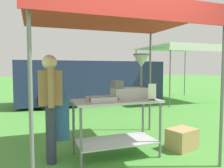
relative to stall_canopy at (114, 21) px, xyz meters
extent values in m
plane|color=#478E38|center=(-0.28, 4.62, -2.16)|extent=(70.00, 70.00, 0.00)
cylinder|color=slate|center=(-1.27, -0.97, -1.06)|extent=(0.04, 0.04, 2.20)
cylinder|color=slate|center=(1.27, -0.97, -1.06)|extent=(0.04, 0.04, 2.20)
cylinder|color=slate|center=(-1.27, 1.07, -1.06)|extent=(0.04, 0.04, 2.20)
cylinder|color=slate|center=(1.27, 1.07, -1.06)|extent=(0.04, 0.04, 2.20)
cube|color=red|center=(0.00, 0.05, 0.06)|extent=(2.73, 2.23, 0.05)
cube|color=red|center=(0.00, -1.06, -0.07)|extent=(2.73, 0.02, 0.24)
cube|color=#B7B7BC|center=(0.00, -0.10, -1.27)|extent=(1.36, 0.68, 0.04)
cube|color=#B7B7BC|center=(0.00, -0.10, -1.92)|extent=(1.25, 0.62, 0.02)
cylinder|color=slate|center=(-0.63, -0.39, -1.73)|extent=(0.04, 0.04, 0.88)
cylinder|color=slate|center=(0.63, -0.39, -1.73)|extent=(0.04, 0.04, 0.88)
cylinder|color=slate|center=(-0.63, 0.19, -1.73)|extent=(0.04, 0.04, 0.88)
cylinder|color=slate|center=(0.63, 0.19, -1.73)|extent=(0.04, 0.04, 0.88)
cube|color=#B7B7BC|center=(-0.26, -0.16, -1.25)|extent=(0.44, 0.30, 0.01)
cube|color=#B7B7BC|center=(-0.26, -0.30, -1.21)|extent=(0.44, 0.01, 0.06)
cube|color=#B7B7BC|center=(-0.26, -0.01, -1.21)|extent=(0.44, 0.01, 0.06)
cube|color=#B7B7BC|center=(-0.48, -0.16, -1.21)|extent=(0.01, 0.30, 0.06)
cube|color=#B7B7BC|center=(-0.05, -0.16, -1.21)|extent=(0.01, 0.30, 0.06)
torus|color=#EAB251|center=(-0.21, -0.11, -1.23)|extent=(0.11, 0.11, 0.03)
torus|color=#EAB251|center=(-0.31, -0.19, -1.23)|extent=(0.10, 0.10, 0.03)
torus|color=#EAB251|center=(-0.23, -0.21, -1.23)|extent=(0.11, 0.11, 0.03)
torus|color=#EAB251|center=(-0.42, -0.24, -1.23)|extent=(0.09, 0.09, 0.03)
torus|color=#EAB251|center=(-0.32, -0.09, -1.23)|extent=(0.12, 0.12, 0.03)
torus|color=#EAB251|center=(-0.14, -0.19, -1.23)|extent=(0.10, 0.10, 0.03)
torus|color=#EAB251|center=(-0.42, -0.08, -1.23)|extent=(0.11, 0.11, 0.03)
cube|color=#B7B7BC|center=(0.25, -0.03, -1.16)|extent=(0.56, 0.28, 0.18)
cube|color=slate|center=(0.04, -0.03, -1.01)|extent=(0.14, 0.22, 0.12)
cylinder|color=slate|center=(0.47, -0.03, -0.91)|extent=(0.04, 0.04, 0.33)
cone|color=#B7B7BC|center=(0.47, -0.03, -0.64)|extent=(0.25, 0.25, 0.20)
cylinder|color=slate|center=(0.47, -0.03, -0.53)|extent=(0.27, 0.27, 0.02)
cube|color=black|center=(0.52, -0.31, -1.24)|extent=(0.08, 0.05, 0.02)
cube|color=white|center=(0.52, -0.31, -1.11)|extent=(0.13, 0.02, 0.24)
cylinder|color=#2D3347|center=(-1.00, 0.16, -1.73)|extent=(0.14, 0.14, 0.86)
cylinder|color=#2D3347|center=(-1.00, -0.04, -1.73)|extent=(0.14, 0.14, 0.86)
cube|color=#9E704C|center=(-1.00, 0.06, -1.04)|extent=(0.34, 0.22, 0.52)
cube|color=#335BA3|center=(-0.88, 0.06, -1.47)|extent=(0.32, 0.02, 0.80)
cylinder|color=#9E704C|center=(-1.00, 0.28, -1.02)|extent=(0.09, 0.09, 0.58)
cylinder|color=#9E704C|center=(-1.00, -0.16, -1.02)|extent=(0.09, 0.09, 0.58)
sphere|color=beige|center=(-1.00, 0.06, -0.66)|extent=(0.22, 0.22, 0.22)
cube|color=tan|center=(1.19, -0.20, -1.98)|extent=(0.56, 0.48, 0.36)
cube|color=navy|center=(0.96, 5.33, -1.27)|extent=(5.59, 1.91, 1.60)
cube|color=#1E2833|center=(-1.22, 5.33, -0.87)|extent=(0.10, 1.62, 0.70)
cylinder|color=black|center=(-0.77, 4.40, -1.82)|extent=(0.68, 0.24, 0.68)
cylinder|color=black|center=(-0.77, 6.26, -1.82)|extent=(0.68, 0.24, 0.68)
cylinder|color=black|center=(2.69, 4.39, -1.82)|extent=(0.68, 0.24, 0.68)
cylinder|color=black|center=(2.69, 6.26, -1.82)|extent=(0.68, 0.24, 0.68)
cylinder|color=slate|center=(3.46, 3.48, -1.01)|extent=(0.04, 0.04, 2.30)
cylinder|color=slate|center=(3.46, 6.28, -1.01)|extent=(0.04, 0.04, 2.30)
cylinder|color=slate|center=(6.30, 6.28, -1.01)|extent=(0.04, 0.04, 2.30)
cube|color=white|center=(4.88, 4.88, 0.16)|extent=(3.04, 3.00, 0.05)
cube|color=white|center=(4.88, 3.39, 0.03)|extent=(3.04, 0.02, 0.24)
camera|label=1|loc=(-1.25, -3.35, -0.76)|focal=35.52mm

